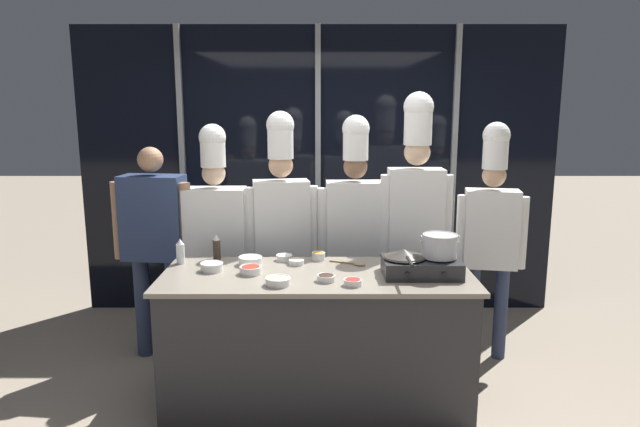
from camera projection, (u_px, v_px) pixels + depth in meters
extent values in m
plane|color=gray|center=(320.00, 401.00, 3.90)|extent=(24.00, 24.00, 0.00)
cube|color=black|center=(321.00, 172.00, 5.42)|extent=(4.50, 0.04, 2.70)
cube|color=gray|center=(186.00, 173.00, 5.38)|extent=(0.05, 0.05, 2.70)
cube|color=gray|center=(321.00, 173.00, 5.38)|extent=(0.05, 0.05, 2.70)
cube|color=gray|center=(456.00, 173.00, 5.37)|extent=(0.05, 0.05, 2.70)
cube|color=#2D2D30|center=(320.00, 341.00, 3.81)|extent=(1.97, 0.77, 0.88)
cube|color=gray|center=(320.00, 276.00, 3.72)|extent=(2.03, 0.81, 0.03)
cube|color=#28282B|center=(424.00, 267.00, 3.67)|extent=(0.49, 0.32, 0.11)
cylinder|color=black|center=(407.00, 258.00, 3.66)|extent=(0.20, 0.20, 0.01)
cylinder|color=black|center=(410.00, 275.00, 3.50)|extent=(0.03, 0.01, 0.03)
cylinder|color=black|center=(442.00, 258.00, 3.66)|extent=(0.20, 0.20, 0.01)
cylinder|color=black|center=(447.00, 275.00, 3.50)|extent=(0.03, 0.01, 0.03)
cylinder|color=#38332D|center=(407.00, 257.00, 3.66)|extent=(0.26, 0.26, 0.01)
cone|color=#38332D|center=(407.00, 253.00, 3.65)|extent=(0.27, 0.27, 0.05)
cylinder|color=black|center=(413.00, 262.00, 3.42)|extent=(0.02, 0.20, 0.02)
cylinder|color=#B7BABF|center=(443.00, 246.00, 3.64)|extent=(0.22, 0.22, 0.15)
torus|color=#B7BABF|center=(443.00, 235.00, 3.63)|extent=(0.22, 0.22, 0.01)
torus|color=#B7BABF|center=(424.00, 239.00, 3.63)|extent=(0.01, 0.05, 0.05)
torus|color=#B7BABF|center=(462.00, 239.00, 3.63)|extent=(0.01, 0.05, 0.05)
cylinder|color=white|center=(183.00, 254.00, 3.94)|extent=(0.06, 0.06, 0.14)
cone|color=white|center=(183.00, 241.00, 3.92)|extent=(0.05, 0.05, 0.04)
cylinder|color=#332319|center=(220.00, 251.00, 3.98)|extent=(0.05, 0.05, 0.15)
cone|color=white|center=(219.00, 237.00, 3.96)|extent=(0.04, 0.04, 0.04)
cylinder|color=white|center=(287.00, 258.00, 4.02)|extent=(0.11, 0.11, 0.04)
torus|color=white|center=(287.00, 255.00, 4.02)|extent=(0.12, 0.12, 0.01)
cylinder|color=white|center=(287.00, 256.00, 4.02)|extent=(0.09, 0.09, 0.02)
cylinder|color=white|center=(281.00, 282.00, 3.48)|extent=(0.15, 0.15, 0.05)
torus|color=white|center=(281.00, 278.00, 3.47)|extent=(0.16, 0.16, 0.01)
cylinder|color=#E0C689|center=(281.00, 280.00, 3.48)|extent=(0.13, 0.13, 0.02)
cylinder|color=white|center=(321.00, 256.00, 4.03)|extent=(0.09, 0.09, 0.05)
torus|color=white|center=(321.00, 253.00, 4.03)|extent=(0.10, 0.10, 0.01)
cylinder|color=orange|center=(321.00, 254.00, 4.03)|extent=(0.08, 0.08, 0.03)
cylinder|color=white|center=(299.00, 262.00, 3.92)|extent=(0.10, 0.10, 0.03)
torus|color=white|center=(299.00, 260.00, 3.92)|extent=(0.11, 0.11, 0.01)
cylinder|color=beige|center=(299.00, 261.00, 3.92)|extent=(0.09, 0.09, 0.02)
cylinder|color=white|center=(215.00, 267.00, 3.78)|extent=(0.15, 0.15, 0.05)
torus|color=white|center=(214.00, 263.00, 3.77)|extent=(0.15, 0.15, 0.01)
cylinder|color=silver|center=(215.00, 265.00, 3.77)|extent=(0.12, 0.12, 0.03)
cylinder|color=white|center=(253.00, 261.00, 3.92)|extent=(0.16, 0.16, 0.05)
torus|color=white|center=(253.00, 257.00, 3.91)|extent=(0.16, 0.16, 0.01)
cylinder|color=silver|center=(253.00, 259.00, 3.91)|extent=(0.13, 0.13, 0.03)
cylinder|color=white|center=(355.00, 283.00, 3.47)|extent=(0.11, 0.11, 0.04)
torus|color=white|center=(355.00, 280.00, 3.47)|extent=(0.11, 0.11, 0.01)
cylinder|color=red|center=(355.00, 281.00, 3.47)|extent=(0.09, 0.09, 0.02)
cylinder|color=white|center=(329.00, 278.00, 3.56)|extent=(0.12, 0.12, 0.04)
torus|color=white|center=(329.00, 275.00, 3.55)|extent=(0.12, 0.12, 0.01)
cylinder|color=#382319|center=(329.00, 277.00, 3.55)|extent=(0.09, 0.09, 0.02)
cylinder|color=white|center=(253.00, 270.00, 3.71)|extent=(0.14, 0.14, 0.05)
torus|color=white|center=(253.00, 267.00, 3.70)|extent=(0.15, 0.15, 0.01)
cylinder|color=#B22D1E|center=(253.00, 268.00, 3.71)|extent=(0.12, 0.12, 0.03)
cube|color=olive|center=(344.00, 262.00, 3.96)|extent=(0.17, 0.09, 0.01)
ellipsoid|color=olive|center=(362.00, 264.00, 3.90)|extent=(0.10, 0.08, 0.02)
cylinder|color=#2D3856|center=(177.00, 308.00, 4.52)|extent=(0.12, 0.12, 0.81)
cylinder|color=#2D3856|center=(146.00, 306.00, 4.55)|extent=(0.12, 0.12, 0.81)
cube|color=navy|center=(157.00, 217.00, 4.40)|extent=(0.50, 0.30, 0.65)
cylinder|color=#A87A5B|center=(188.00, 222.00, 4.34)|extent=(0.09, 0.09, 0.60)
cylinder|color=#A87A5B|center=(122.00, 220.00, 4.40)|extent=(0.09, 0.09, 0.60)
sphere|color=#A87A5B|center=(153.00, 160.00, 4.31)|extent=(0.19, 0.19, 0.19)
cylinder|color=#2D3856|center=(237.00, 310.00, 4.55)|extent=(0.12, 0.12, 0.75)
cylinder|color=#2D3856|center=(205.00, 310.00, 4.55)|extent=(0.12, 0.12, 0.75)
cube|color=white|center=(218.00, 227.00, 4.42)|extent=(0.47, 0.25, 0.61)
cylinder|color=white|center=(252.00, 231.00, 4.39)|extent=(0.09, 0.09, 0.56)
cylinder|color=white|center=(184.00, 231.00, 4.39)|extent=(0.09, 0.09, 0.56)
sphere|color=beige|center=(217.00, 173.00, 4.34)|extent=(0.18, 0.18, 0.18)
cylinder|color=white|center=(216.00, 152.00, 4.31)|extent=(0.19, 0.19, 0.22)
sphere|color=white|center=(215.00, 137.00, 4.29)|extent=(0.20, 0.20, 0.20)
cylinder|color=#2D3856|center=(300.00, 307.00, 4.58)|extent=(0.11, 0.11, 0.78)
cylinder|color=#2D3856|center=(271.00, 308.00, 4.55)|extent=(0.11, 0.11, 0.78)
cube|color=white|center=(284.00, 221.00, 4.43)|extent=(0.46, 0.29, 0.63)
cylinder|color=white|center=(315.00, 223.00, 4.44)|extent=(0.09, 0.09, 0.58)
cylinder|color=white|center=(254.00, 225.00, 4.36)|extent=(0.09, 0.09, 0.58)
sphere|color=tan|center=(284.00, 165.00, 4.35)|extent=(0.19, 0.19, 0.19)
cylinder|color=white|center=(283.00, 142.00, 4.31)|extent=(0.20, 0.20, 0.25)
sphere|color=white|center=(283.00, 125.00, 4.29)|extent=(0.21, 0.21, 0.21)
cylinder|color=#232326|center=(372.00, 306.00, 4.61)|extent=(0.12, 0.12, 0.78)
cylinder|color=#232326|center=(341.00, 306.00, 4.60)|extent=(0.12, 0.12, 0.78)
cube|color=white|center=(358.00, 221.00, 4.47)|extent=(0.45, 0.25, 0.63)
cylinder|color=white|center=(390.00, 224.00, 4.44)|extent=(0.09, 0.09, 0.58)
cylinder|color=white|center=(326.00, 225.00, 4.43)|extent=(0.09, 0.09, 0.58)
sphere|color=brown|center=(358.00, 167.00, 4.38)|extent=(0.19, 0.19, 0.19)
cylinder|color=white|center=(359.00, 145.00, 4.35)|extent=(0.19, 0.19, 0.24)
sphere|color=white|center=(359.00, 129.00, 4.33)|extent=(0.21, 0.21, 0.21)
cylinder|color=#4C4C51|center=(429.00, 306.00, 4.53)|extent=(0.11, 0.11, 0.84)
cylinder|color=#4C4C51|center=(400.00, 306.00, 4.53)|extent=(0.11, 0.11, 0.84)
cube|color=white|center=(418.00, 212.00, 4.39)|extent=(0.42, 0.22, 0.68)
cylinder|color=white|center=(449.00, 215.00, 4.36)|extent=(0.08, 0.08, 0.62)
cylinder|color=white|center=(388.00, 215.00, 4.36)|extent=(0.08, 0.08, 0.62)
sphere|color=beige|center=(420.00, 152.00, 4.30)|extent=(0.20, 0.20, 0.20)
cylinder|color=white|center=(421.00, 126.00, 4.26)|extent=(0.21, 0.21, 0.28)
sphere|color=white|center=(422.00, 107.00, 4.23)|extent=(0.23, 0.23, 0.23)
cylinder|color=#2D3856|center=(503.00, 313.00, 4.49)|extent=(0.10, 0.10, 0.75)
cylinder|color=#2D3856|center=(475.00, 311.00, 4.53)|extent=(0.10, 0.10, 0.75)
cube|color=white|center=(494.00, 229.00, 4.38)|extent=(0.43, 0.27, 0.60)
cylinder|color=white|center=(525.00, 233.00, 4.31)|extent=(0.08, 0.08, 0.56)
cylinder|color=white|center=(464.00, 231.00, 4.39)|extent=(0.08, 0.08, 0.56)
sphere|color=tan|center=(497.00, 176.00, 4.30)|extent=(0.18, 0.18, 0.18)
cylinder|color=white|center=(499.00, 152.00, 4.26)|extent=(0.19, 0.19, 0.25)
sphere|color=white|center=(500.00, 136.00, 4.24)|extent=(0.20, 0.20, 0.20)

